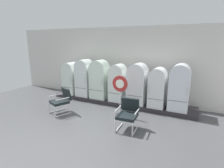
{
  "coord_description": "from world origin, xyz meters",
  "views": [
    {
      "loc": [
        2.89,
        -3.55,
        2.53
      ],
      "look_at": [
        -0.19,
        2.75,
        0.86
      ],
      "focal_mm": 28.78,
      "sensor_mm": 36.0,
      "label": 1
    }
  ],
  "objects_px": {
    "refrigerator_6": "(180,86)",
    "refrigerator_3": "(118,82)",
    "refrigerator_4": "(137,83)",
    "refrigerator_2": "(99,78)",
    "armchair_right": "(128,113)",
    "armchair_left": "(62,100)",
    "refrigerator_0": "(71,77)",
    "sign_stand": "(120,95)",
    "refrigerator_5": "(158,86)",
    "refrigerator_1": "(84,77)"
  },
  "relations": [
    {
      "from": "refrigerator_4",
      "to": "refrigerator_2",
      "type": "bearing_deg",
      "value": -178.29
    },
    {
      "from": "refrigerator_2",
      "to": "refrigerator_3",
      "type": "bearing_deg",
      "value": 0.34
    },
    {
      "from": "refrigerator_3",
      "to": "refrigerator_2",
      "type": "bearing_deg",
      "value": -179.66
    },
    {
      "from": "sign_stand",
      "to": "refrigerator_6",
      "type": "bearing_deg",
      "value": 31.23
    },
    {
      "from": "armchair_right",
      "to": "refrigerator_5",
      "type": "bearing_deg",
      "value": 77.27
    },
    {
      "from": "refrigerator_0",
      "to": "refrigerator_4",
      "type": "height_order",
      "value": "refrigerator_4"
    },
    {
      "from": "refrigerator_1",
      "to": "armchair_left",
      "type": "distance_m",
      "value": 1.85
    },
    {
      "from": "refrigerator_6",
      "to": "refrigerator_1",
      "type": "bearing_deg",
      "value": -179.66
    },
    {
      "from": "refrigerator_0",
      "to": "refrigerator_2",
      "type": "bearing_deg",
      "value": -1.18
    },
    {
      "from": "refrigerator_3",
      "to": "refrigerator_4",
      "type": "distance_m",
      "value": 0.82
    },
    {
      "from": "armchair_left",
      "to": "sign_stand",
      "type": "bearing_deg",
      "value": 19.66
    },
    {
      "from": "armchair_left",
      "to": "armchair_right",
      "type": "distance_m",
      "value": 2.58
    },
    {
      "from": "refrigerator_0",
      "to": "refrigerator_3",
      "type": "height_order",
      "value": "refrigerator_3"
    },
    {
      "from": "armchair_left",
      "to": "refrigerator_2",
      "type": "bearing_deg",
      "value": 72.14
    },
    {
      "from": "refrigerator_1",
      "to": "refrigerator_5",
      "type": "xyz_separation_m",
      "value": [
        3.22,
        0.02,
        -0.09
      ]
    },
    {
      "from": "refrigerator_3",
      "to": "armchair_left",
      "type": "height_order",
      "value": "refrigerator_3"
    },
    {
      "from": "refrigerator_2",
      "to": "armchair_left",
      "type": "bearing_deg",
      "value": -107.86
    },
    {
      "from": "refrigerator_3",
      "to": "armchair_left",
      "type": "xyz_separation_m",
      "value": [
        -1.41,
        -1.75,
        -0.44
      ]
    },
    {
      "from": "refrigerator_2",
      "to": "armchair_left",
      "type": "distance_m",
      "value": 1.9
    },
    {
      "from": "refrigerator_3",
      "to": "armchair_right",
      "type": "bearing_deg",
      "value": -57.57
    },
    {
      "from": "refrigerator_0",
      "to": "refrigerator_5",
      "type": "bearing_deg",
      "value": 0.13
    },
    {
      "from": "armchair_right",
      "to": "sign_stand",
      "type": "bearing_deg",
      "value": 127.42
    },
    {
      "from": "refrigerator_2",
      "to": "refrigerator_5",
      "type": "xyz_separation_m",
      "value": [
        2.44,
        0.04,
        -0.09
      ]
    },
    {
      "from": "refrigerator_3",
      "to": "refrigerator_5",
      "type": "distance_m",
      "value": 1.6
    },
    {
      "from": "armchair_left",
      "to": "refrigerator_0",
      "type": "bearing_deg",
      "value": 118.33
    },
    {
      "from": "refrigerator_1",
      "to": "armchair_left",
      "type": "xyz_separation_m",
      "value": [
        0.21,
        -1.77,
        -0.5
      ]
    },
    {
      "from": "refrigerator_6",
      "to": "refrigerator_4",
      "type": "bearing_deg",
      "value": 179.82
    },
    {
      "from": "sign_stand",
      "to": "armchair_right",
      "type": "bearing_deg",
      "value": -52.58
    },
    {
      "from": "refrigerator_4",
      "to": "armchair_right",
      "type": "relative_size",
      "value": 1.73
    },
    {
      "from": "refrigerator_5",
      "to": "sign_stand",
      "type": "height_order",
      "value": "refrigerator_5"
    },
    {
      "from": "refrigerator_5",
      "to": "armchair_right",
      "type": "xyz_separation_m",
      "value": [
        -0.43,
        -1.88,
        -0.42
      ]
    },
    {
      "from": "refrigerator_5",
      "to": "sign_stand",
      "type": "xyz_separation_m",
      "value": [
        -1.04,
        -1.08,
        -0.17
      ]
    },
    {
      "from": "refrigerator_0",
      "to": "armchair_left",
      "type": "relative_size",
      "value": 1.61
    },
    {
      "from": "refrigerator_0",
      "to": "armchair_right",
      "type": "xyz_separation_m",
      "value": [
        3.54,
        -1.87,
        -0.42
      ]
    },
    {
      "from": "refrigerator_0",
      "to": "refrigerator_1",
      "type": "distance_m",
      "value": 0.75
    },
    {
      "from": "refrigerator_0",
      "to": "refrigerator_4",
      "type": "xyz_separation_m",
      "value": [
        3.18,
        0.02,
        0.06
      ]
    },
    {
      "from": "refrigerator_2",
      "to": "refrigerator_4",
      "type": "xyz_separation_m",
      "value": [
        1.66,
        0.05,
        -0.03
      ]
    },
    {
      "from": "sign_stand",
      "to": "refrigerator_3",
      "type": "bearing_deg",
      "value": 118.21
    },
    {
      "from": "refrigerator_0",
      "to": "armchair_right",
      "type": "relative_size",
      "value": 1.61
    },
    {
      "from": "refrigerator_4",
      "to": "refrigerator_1",
      "type": "bearing_deg",
      "value": -179.33
    },
    {
      "from": "refrigerator_0",
      "to": "refrigerator_6",
      "type": "distance_m",
      "value": 4.72
    },
    {
      "from": "refrigerator_2",
      "to": "refrigerator_5",
      "type": "height_order",
      "value": "refrigerator_2"
    },
    {
      "from": "refrigerator_6",
      "to": "sign_stand",
      "type": "distance_m",
      "value": 2.11
    },
    {
      "from": "armchair_left",
      "to": "armchair_right",
      "type": "bearing_deg",
      "value": -2.14
    },
    {
      "from": "refrigerator_5",
      "to": "armchair_right",
      "type": "height_order",
      "value": "refrigerator_5"
    },
    {
      "from": "armchair_left",
      "to": "sign_stand",
      "type": "relative_size",
      "value": 0.64
    },
    {
      "from": "refrigerator_2",
      "to": "refrigerator_3",
      "type": "relative_size",
      "value": 1.09
    },
    {
      "from": "armchair_right",
      "to": "refrigerator_3",
      "type": "bearing_deg",
      "value": 122.43
    },
    {
      "from": "refrigerator_6",
      "to": "refrigerator_3",
      "type": "bearing_deg",
      "value": -179.03
    },
    {
      "from": "sign_stand",
      "to": "refrigerator_2",
      "type": "bearing_deg",
      "value": 143.47
    }
  ]
}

